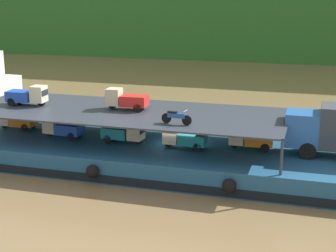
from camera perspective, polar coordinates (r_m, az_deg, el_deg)
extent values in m
plane|color=brown|center=(33.61, 1.29, -4.55)|extent=(400.00, 400.00, 0.00)
cube|color=navy|center=(33.37, 1.30, -3.34)|extent=(30.34, 8.69, 1.50)
cube|color=black|center=(29.56, -0.96, -6.58)|extent=(29.73, 0.06, 0.50)
sphere|color=black|center=(30.59, -8.36, -5.00)|extent=(0.79, 0.79, 0.79)
sphere|color=black|center=(28.30, 6.79, -6.60)|extent=(0.79, 0.79, 0.79)
cube|color=#285BA3|center=(32.00, 14.68, -0.23)|extent=(2.01, 2.19, 2.00)
cube|color=#192833|center=(31.95, 12.88, 0.51)|extent=(0.07, 1.84, 0.60)
cylinder|color=black|center=(33.25, 15.31, -1.68)|extent=(1.00, 0.28, 1.00)
cylinder|color=black|center=(31.32, 15.21, -2.69)|extent=(1.00, 0.28, 1.00)
cylinder|color=#2D333D|center=(35.58, 13.43, 0.33)|extent=(0.16, 0.16, 2.00)
cylinder|color=#2D333D|center=(28.15, 12.46, -3.40)|extent=(0.16, 0.16, 2.00)
cylinder|color=#2D333D|center=(42.12, -16.34, 2.34)|extent=(0.16, 0.16, 2.00)
cube|color=#2D333D|center=(33.81, -4.90, 1.60)|extent=(21.14, 7.89, 0.10)
cube|color=orange|center=(38.15, -15.72, 0.57)|extent=(1.74, 1.26, 0.70)
cube|color=beige|center=(38.82, -17.53, 0.98)|extent=(0.93, 1.03, 1.10)
cube|color=#19232D|center=(39.05, -18.13, 1.17)|extent=(0.07, 0.85, 0.38)
cylinder|color=black|center=(39.03, -17.65, 0.20)|extent=(0.56, 0.16, 0.56)
cylinder|color=black|center=(38.48, -14.78, 0.21)|extent=(0.56, 0.16, 0.56)
cylinder|color=black|center=(37.60, -15.56, -0.18)|extent=(0.56, 0.16, 0.56)
cube|color=#1E47B7|center=(35.13, -10.83, -0.33)|extent=(1.76, 1.28, 0.70)
cube|color=beige|center=(35.79, -12.78, 0.17)|extent=(0.95, 1.04, 1.10)
cube|color=#19232D|center=(36.01, -13.43, 0.40)|extent=(0.08, 0.85, 0.38)
cylinder|color=black|center=(36.01, -12.94, -0.65)|extent=(0.57, 0.17, 0.56)
cylinder|color=black|center=(35.47, -9.81, -0.72)|extent=(0.57, 0.17, 0.56)
cylinder|color=black|center=(34.59, -10.66, -1.16)|extent=(0.57, 0.17, 0.56)
cube|color=teal|center=(33.88, -5.75, -0.70)|extent=(1.76, 1.29, 0.70)
cube|color=beige|center=(33.27, -3.57, -0.58)|extent=(0.95, 1.05, 1.10)
cube|color=#19232D|center=(33.06, -2.83, -0.47)|extent=(0.09, 0.85, 0.38)
cylinder|color=black|center=(33.36, -3.32, -1.52)|extent=(0.57, 0.17, 0.56)
cylinder|color=black|center=(33.69, -6.73, -1.43)|extent=(0.57, 0.17, 0.56)
cylinder|color=black|center=(34.60, -5.96, -0.98)|extent=(0.57, 0.17, 0.56)
cube|color=teal|center=(32.19, 2.76, -1.46)|extent=(1.70, 1.20, 0.70)
cube|color=beige|center=(32.49, 0.37, -0.93)|extent=(0.90, 1.00, 1.10)
cube|color=#19232D|center=(32.59, -0.42, -0.68)|extent=(0.04, 0.85, 0.38)
cylinder|color=black|center=(32.68, 0.11, -1.84)|extent=(0.56, 0.14, 0.56)
cylinder|color=black|center=(32.69, 3.66, -1.86)|extent=(0.56, 0.14, 0.56)
cylinder|color=black|center=(31.71, 3.22, -2.38)|extent=(0.56, 0.14, 0.56)
cube|color=orange|center=(32.56, 10.07, -1.49)|extent=(1.77, 1.29, 0.70)
cube|color=beige|center=(32.60, 7.63, -1.00)|extent=(0.96, 1.05, 1.10)
cube|color=#19232D|center=(32.62, 6.81, -0.77)|extent=(0.09, 0.85, 0.38)
cylinder|color=black|center=(32.77, 7.34, -1.91)|extent=(0.57, 0.17, 0.56)
cylinder|color=black|center=(33.15, 10.79, -1.86)|extent=(0.57, 0.17, 0.56)
cylinder|color=black|center=(32.13, 10.69, -2.39)|extent=(0.57, 0.17, 0.56)
cube|color=#1E47B7|center=(36.79, -16.05, 3.23)|extent=(1.76, 1.28, 0.70)
cube|color=beige|center=(36.08, -14.14, 3.46)|extent=(0.95, 1.04, 1.10)
cube|color=#19232D|center=(35.84, -13.48, 3.61)|extent=(0.08, 0.85, 0.38)
cylinder|color=black|center=(36.12, -13.87, 2.60)|extent=(0.57, 0.17, 0.56)
cylinder|color=black|center=(36.61, -16.97, 2.55)|extent=(0.57, 0.17, 0.56)
cylinder|color=black|center=(37.50, -16.15, 2.88)|extent=(0.57, 0.17, 0.56)
cube|color=red|center=(33.84, -3.75, 2.81)|extent=(1.74, 1.26, 0.70)
cube|color=#C6B793|center=(34.26, -5.99, 3.25)|extent=(0.93, 1.03, 1.10)
cube|color=#19232D|center=(34.41, -6.73, 3.47)|extent=(0.07, 0.85, 0.38)
cylinder|color=black|center=(34.43, -6.20, 2.37)|extent=(0.56, 0.16, 0.56)
cylinder|color=black|center=(34.29, -2.83, 2.39)|extent=(0.56, 0.16, 0.56)
cylinder|color=black|center=(33.30, -3.37, 2.01)|extent=(0.56, 0.16, 0.56)
cylinder|color=black|center=(29.99, 2.10, 0.64)|extent=(0.61, 0.17, 0.60)
cylinder|color=black|center=(30.47, -0.18, 0.88)|extent=(0.61, 0.17, 0.60)
cube|color=#1E4C99|center=(30.17, 0.95, 1.17)|extent=(1.12, 0.33, 0.28)
cube|color=black|center=(30.22, 0.52, 1.54)|extent=(0.62, 0.27, 0.12)
cylinder|color=#B2B2B7|center=(29.89, 1.93, 1.68)|extent=(0.11, 0.55, 0.04)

